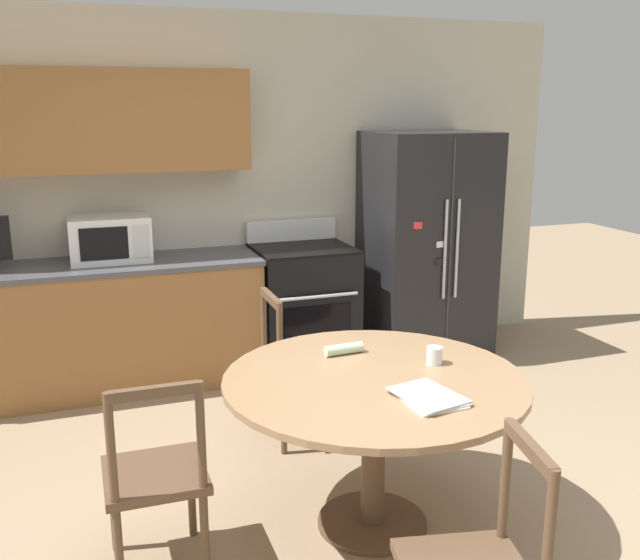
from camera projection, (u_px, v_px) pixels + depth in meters
name	position (u px, v px, depth m)	size (l,w,h in m)	color
ground_plane	(384.00, 536.00, 3.30)	(14.00, 14.00, 0.00)	#9E8466
back_wall	(203.00, 174.00, 5.22)	(5.20, 0.44, 2.60)	beige
kitchen_counter	(101.00, 327.00, 4.92)	(2.21, 0.64, 0.90)	#936033
refrigerator	(426.00, 246.00, 5.56)	(0.89, 0.76, 1.75)	black
oven_range	(303.00, 306.00, 5.37)	(0.71, 0.68, 1.08)	black
microwave	(110.00, 239.00, 4.85)	(0.53, 0.35, 0.31)	white
dining_table	(374.00, 402.00, 3.25)	(1.38, 1.38, 0.75)	#997551
dining_chair_far	(298.00, 369.00, 4.19)	(0.42, 0.42, 0.90)	brown
dining_chair_left	(156.00, 477.00, 2.97)	(0.43, 0.43, 0.90)	brown
candle_glass	(434.00, 357.00, 3.37)	(0.08, 0.08, 0.08)	silver
folded_napkin	(344.00, 349.00, 3.51)	(0.20, 0.06, 0.05)	beige
mail_stack	(428.00, 397.00, 2.97)	(0.28, 0.34, 0.02)	white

